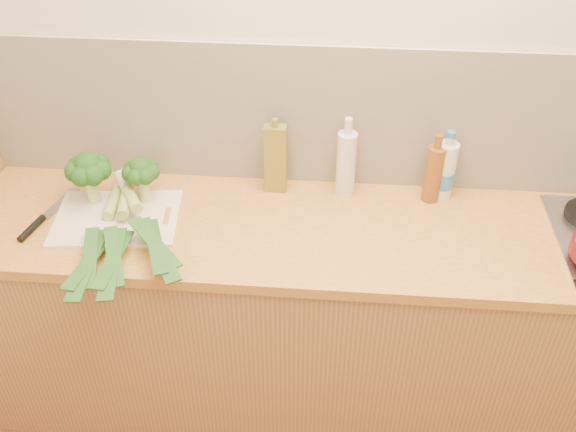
# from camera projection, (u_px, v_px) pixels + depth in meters

# --- Properties ---
(room_shell) EXTENTS (3.50, 3.50, 3.50)m
(room_shell) POSITION_uv_depth(u_px,v_px,m) (345.00, 119.00, 2.28)
(room_shell) COLOR beige
(room_shell) RESTS_ON ground
(counter) EXTENTS (3.20, 0.62, 0.90)m
(counter) POSITION_uv_depth(u_px,v_px,m) (334.00, 319.00, 2.49)
(counter) COLOR #AE7348
(counter) RESTS_ON ground
(chopping_board) EXTENTS (0.46, 0.36, 0.01)m
(chopping_board) POSITION_uv_depth(u_px,v_px,m) (117.00, 218.00, 2.25)
(chopping_board) COLOR silver
(chopping_board) RESTS_ON counter
(broccoli_left) EXTENTS (0.16, 0.16, 0.20)m
(broccoli_left) POSITION_uv_depth(u_px,v_px,m) (88.00, 170.00, 2.24)
(broccoli_left) COLOR #BCCA76
(broccoli_left) RESTS_ON chopping_board
(broccoli_right) EXTENTS (0.13, 0.13, 0.18)m
(broccoli_right) POSITION_uv_depth(u_px,v_px,m) (141.00, 172.00, 2.26)
(broccoli_right) COLOR #BCCA76
(broccoli_right) RESTS_ON chopping_board
(leek_front) EXTENTS (0.11, 0.70, 0.04)m
(leek_front) POSITION_uv_depth(u_px,v_px,m) (108.00, 215.00, 2.22)
(leek_front) COLOR white
(leek_front) RESTS_ON chopping_board
(leek_mid) EXTENTS (0.17, 0.67, 0.04)m
(leek_mid) POSITION_uv_depth(u_px,v_px,m) (122.00, 216.00, 2.18)
(leek_mid) COLOR white
(leek_mid) RESTS_ON chopping_board
(leek_back) EXTENTS (0.37, 0.57, 0.04)m
(leek_back) POSITION_uv_depth(u_px,v_px,m) (138.00, 211.00, 2.18)
(leek_back) COLOR white
(leek_back) RESTS_ON chopping_board
(chefs_knife) EXTENTS (0.11, 0.33, 0.02)m
(chefs_knife) POSITION_uv_depth(u_px,v_px,m) (39.00, 222.00, 2.23)
(chefs_knife) COLOR silver
(chefs_knife) RESTS_ON counter
(oil_tin) EXTENTS (0.08, 0.05, 0.30)m
(oil_tin) POSITION_uv_depth(u_px,v_px,m) (276.00, 158.00, 2.32)
(oil_tin) COLOR olive
(oil_tin) RESTS_ON counter
(glass_bottle) EXTENTS (0.07, 0.07, 0.32)m
(glass_bottle) POSITION_uv_depth(u_px,v_px,m) (346.00, 163.00, 2.30)
(glass_bottle) COLOR silver
(glass_bottle) RESTS_ON counter
(amber_bottle) EXTENTS (0.06, 0.06, 0.27)m
(amber_bottle) POSITION_uv_depth(u_px,v_px,m) (434.00, 173.00, 2.29)
(amber_bottle) COLOR brown
(amber_bottle) RESTS_ON counter
(water_bottle) EXTENTS (0.08, 0.08, 0.25)m
(water_bottle) POSITION_uv_depth(u_px,v_px,m) (444.00, 172.00, 2.31)
(water_bottle) COLOR silver
(water_bottle) RESTS_ON counter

